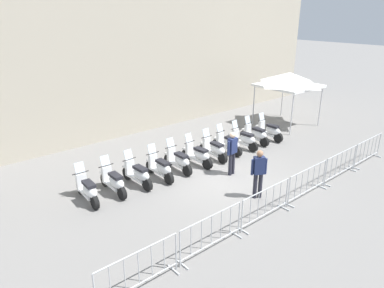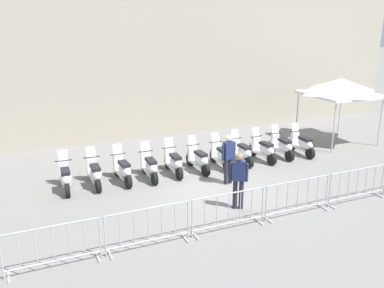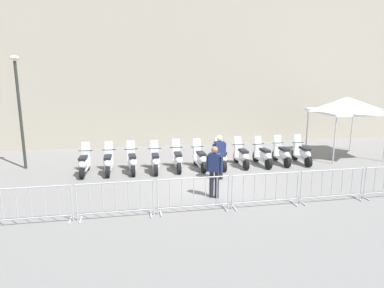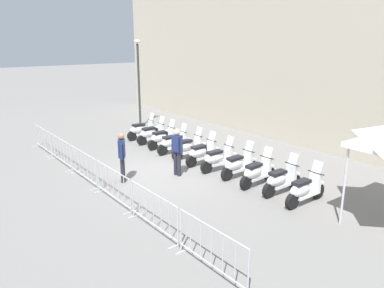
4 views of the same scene
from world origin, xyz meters
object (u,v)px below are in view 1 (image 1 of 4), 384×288
Objects in this scene: motorcycle_5 at (198,155)px; barrier_segment_2 at (266,204)px; motorcycle_9 at (256,134)px; officer_mid_plaza at (259,171)px; officer_near_row_end at (232,151)px; motorcycle_4 at (179,161)px; motorcycle_7 at (228,144)px; motorcycle_2 at (138,174)px; barrier_segment_1 at (212,233)px; motorcycle_6 at (214,149)px; barrier_segment_0 at (139,271)px; barrier_segment_3 at (307,182)px; canopy_tent at (289,80)px; motorcycle_8 at (244,139)px; motorcycle_3 at (160,168)px; motorcycle_1 at (114,182)px; motorcycle_0 at (88,190)px; motorcycle_10 at (270,131)px; barrier_segment_5 at (368,150)px; barrier_segment_4 at (341,165)px.

barrier_segment_2 is (-1.00, -4.39, 0.07)m from motorcycle_5.
officer_mid_plaza reaches higher than motorcycle_9.
officer_near_row_end is 1.95m from officer_mid_plaza.
motorcycle_7 is at bearing 2.63° from motorcycle_4.
motorcycle_2 is 6.63m from motorcycle_9.
motorcycle_5 is at bearing 53.93° from barrier_segment_1.
officer_mid_plaza is at bearing -107.82° from motorcycle_6.
barrier_segment_0 is at bearing -178.42° from barrier_segment_1.
canopy_tent reaches higher than barrier_segment_3.
motorcycle_8 is at bearing 1.28° from motorcycle_4.
motorcycle_3 is 4.58m from barrier_segment_1.
motorcycle_9 is (1.89, 0.07, 0.00)m from motorcycle_7.
motorcycle_6 is at bearing -177.76° from motorcycle_8.
motorcycle_1 is at bearing 139.37° from barrier_segment_3.
motorcycle_6 is at bearing -176.26° from motorcycle_9.
barrier_segment_1 and barrier_segment_3 have the same top height.
barrier_segment_1 and barrier_segment_2 have the same top height.
motorcycle_1 is 6.64m from motorcycle_8.
officer_near_row_end is 0.59× the size of canopy_tent.
motorcycle_0 and motorcycle_4 have the same top height.
motorcycle_10 is (5.69, 0.14, 0.00)m from motorcycle_4.
motorcycle_5 is 1.00× the size of motorcycle_8.
barrier_segment_0 is 1.00× the size of barrier_segment_5.
motorcycle_7 is 0.59× the size of canopy_tent.
barrier_segment_2 is at bearing -49.45° from motorcycle_0.
motorcycle_8 is (5.68, 0.14, 0.00)m from motorcycle_2.
motorcycle_9 reaches higher than barrier_segment_5.
motorcycle_8 is at bearing 49.54° from barrier_segment_2.
barrier_segment_0 is 0.74× the size of canopy_tent.
officer_mid_plaza is (1.75, -3.25, 0.53)m from motorcycle_3.
motorcycle_2 and motorcycle_3 have the same top height.
canopy_tent is (10.61, 5.67, 1.99)m from barrier_segment_1.
motorcycle_3 is 9.58m from canopy_tent.
motorcycle_8 is 0.59× the size of canopy_tent.
motorcycle_1 is at bearing -178.19° from motorcycle_9.
officer_near_row_end is at bearing -46.78° from motorcycle_4.
officer_mid_plaza reaches higher than barrier_segment_3.
motorcycle_2 is 0.80× the size of barrier_segment_1.
officer_near_row_end reaches higher than barrier_segment_3.
motorcycle_8 reaches higher than barrier_segment_2.
officer_mid_plaza is at bearing -108.26° from officer_near_row_end.
barrier_segment_4 is 1.25× the size of officer_near_row_end.
officer_mid_plaza is at bearing 51.02° from barrier_segment_2.
motorcycle_7 is at bearing 2.31° from motorcycle_2.
motorcycle_6 is 2.85m from motorcycle_9.
motorcycle_1 is 5.69m from motorcycle_7.
motorcycle_5 is 0.80× the size of barrier_segment_1.
motorcycle_3 is 0.99× the size of officer_mid_plaza.
motorcycle_3 reaches higher than barrier_segment_2.
canopy_tent is at bearing 54.64° from barrier_segment_4.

